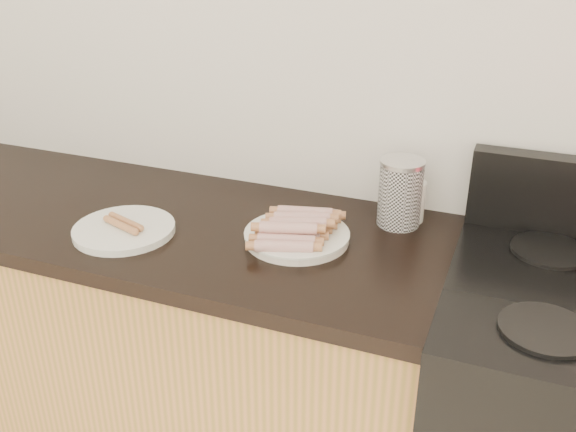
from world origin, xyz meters
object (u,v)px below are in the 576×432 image
at_px(side_plate, 124,230).
at_px(canister, 400,193).
at_px(mug, 408,201).
at_px(main_plate, 297,237).

bearing_deg(side_plate, canister, 25.66).
bearing_deg(mug, main_plate, -136.33).
xyz_separation_m(side_plate, mug, (0.66, 0.34, 0.04)).
bearing_deg(side_plate, main_plate, 16.10).
distance_m(main_plate, side_plate, 0.44).
bearing_deg(main_plate, mug, 43.67).
bearing_deg(mug, side_plate, -152.40).
distance_m(side_plate, mug, 0.74).
distance_m(main_plate, mug, 0.32).
relative_size(canister, mug, 1.65).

